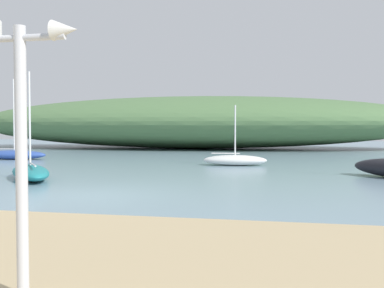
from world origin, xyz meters
The scene contains 5 objects.
ground_plane centered at (0.00, 0.00, 0.00)m, with size 120.00×120.00×0.00m, color #7A99A8.
distant_hill centered at (-3.33, 30.65, 2.57)m, with size 46.51×15.54×5.14m, color #517547.
sailboat_far_left centered at (3.10, 10.90, 0.29)m, with size 3.39×1.42×3.18m.
sailboat_off_point centered at (-11.00, 12.72, 0.32)m, with size 4.24×1.39×5.06m.
sailboat_west_reach centered at (-4.04, 3.27, 0.29)m, with size 3.64×4.18×4.11m.
Camera 1 is at (5.18, -11.58, 1.93)m, focal length 40.06 mm.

